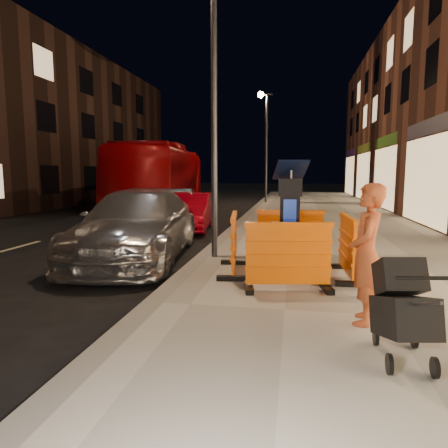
% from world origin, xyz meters
% --- Properties ---
extents(ground_plane, '(120.00, 120.00, 0.00)m').
position_xyz_m(ground_plane, '(0.00, 0.00, 0.00)').
color(ground_plane, black).
rests_on(ground_plane, ground).
extents(sidewalk, '(6.00, 60.00, 0.15)m').
position_xyz_m(sidewalk, '(3.00, 0.00, 0.07)').
color(sidewalk, '#9A978C').
rests_on(sidewalk, ground).
extents(kerb, '(0.30, 60.00, 0.15)m').
position_xyz_m(kerb, '(0.00, 0.00, 0.07)').
color(kerb, slate).
rests_on(kerb, ground).
extents(parking_kiosk, '(0.62, 0.62, 1.82)m').
position_xyz_m(parking_kiosk, '(1.78, 1.80, 1.06)').
color(parking_kiosk, black).
rests_on(parking_kiosk, sidewalk).
extents(barrier_front, '(1.38, 0.75, 1.02)m').
position_xyz_m(barrier_front, '(1.78, 0.85, 0.66)').
color(barrier_front, '#FA6503').
rests_on(barrier_front, sidewalk).
extents(barrier_back, '(1.32, 0.58, 1.02)m').
position_xyz_m(barrier_back, '(1.78, 2.75, 0.66)').
color(barrier_back, '#FA6503').
rests_on(barrier_back, sidewalk).
extents(barrier_kerbside, '(0.69, 1.36, 1.02)m').
position_xyz_m(barrier_kerbside, '(0.83, 1.80, 0.66)').
color(barrier_kerbside, '#FA6503').
rests_on(barrier_kerbside, sidewalk).
extents(barrier_bldgside, '(0.60, 1.33, 1.02)m').
position_xyz_m(barrier_bldgside, '(2.73, 1.80, 0.66)').
color(barrier_bldgside, '#FA6503').
rests_on(barrier_bldgside, sidewalk).
extents(car_silver, '(2.65, 5.31, 1.48)m').
position_xyz_m(car_silver, '(-1.50, 3.20, 0.00)').
color(car_silver, silver).
rests_on(car_silver, ground).
extents(car_red, '(1.72, 3.79, 1.21)m').
position_xyz_m(car_red, '(-1.48, 7.51, 0.00)').
color(car_red, maroon).
rests_on(car_red, ground).
extents(bus_doubledecker, '(4.14, 11.63, 3.17)m').
position_xyz_m(bus_doubledecker, '(-4.63, 14.23, 0.00)').
color(bus_doubledecker, '#8F0409').
rests_on(bus_doubledecker, ground).
extents(man, '(0.49, 0.65, 1.62)m').
position_xyz_m(man, '(2.68, -0.27, 0.96)').
color(man, '#B64C24').
rests_on(man, sidewalk).
extents(stroller, '(0.59, 0.80, 0.92)m').
position_xyz_m(stroller, '(2.88, -1.17, 0.61)').
color(stroller, black).
rests_on(stroller, sidewalk).
extents(street_lamp_mid, '(0.12, 0.12, 6.00)m').
position_xyz_m(street_lamp_mid, '(0.25, 3.00, 3.15)').
color(street_lamp_mid, '#3F3F44').
rests_on(street_lamp_mid, sidewalk).
extents(street_lamp_far, '(0.12, 0.12, 6.00)m').
position_xyz_m(street_lamp_far, '(0.25, 18.00, 3.15)').
color(street_lamp_far, '#3F3F44').
rests_on(street_lamp_far, sidewalk).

